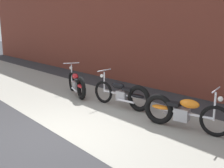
# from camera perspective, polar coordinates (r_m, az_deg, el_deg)

# --- Properties ---
(ground_plane) EXTENTS (80.00, 80.00, 0.00)m
(ground_plane) POSITION_cam_1_polar(r_m,az_deg,el_deg) (5.89, -11.28, -10.79)
(ground_plane) COLOR #2D2D30
(sidewalk_slab) EXTENTS (36.00, 3.50, 0.01)m
(sidewalk_slab) POSITION_cam_1_polar(r_m,az_deg,el_deg) (6.84, 1.66, -7.22)
(sidewalk_slab) COLOR gray
(sidewalk_slab) RESTS_ON ground
(brick_building_wall) EXTENTS (36.00, 0.50, 4.85)m
(brick_building_wall) POSITION_cam_1_polar(r_m,az_deg,el_deg) (9.15, 18.36, 12.52)
(brick_building_wall) COLOR brown
(brick_building_wall) RESTS_ON ground
(motorcycle_red) EXTENTS (1.93, 0.86, 1.03)m
(motorcycle_red) POSITION_cam_1_polar(r_m,az_deg,el_deg) (8.96, -7.47, -0.03)
(motorcycle_red) COLOR black
(motorcycle_red) RESTS_ON ground
(motorcycle_black) EXTENTS (2.00, 0.61, 1.03)m
(motorcycle_black) POSITION_cam_1_polar(r_m,az_deg,el_deg) (7.55, 2.69, -2.23)
(motorcycle_black) COLOR black
(motorcycle_black) RESTS_ON ground
(motorcycle_orange) EXTENTS (1.97, 0.75, 1.03)m
(motorcycle_orange) POSITION_cam_1_polar(r_m,az_deg,el_deg) (6.22, 14.12, -5.75)
(motorcycle_orange) COLOR black
(motorcycle_orange) RESTS_ON ground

